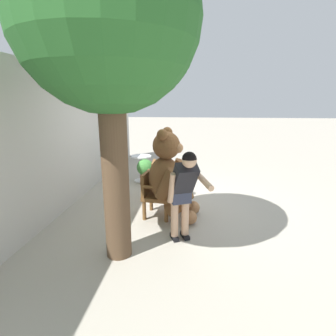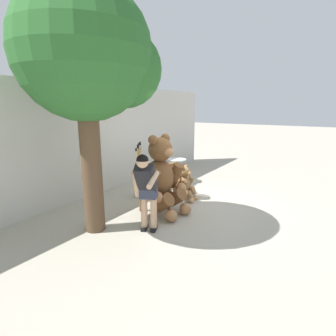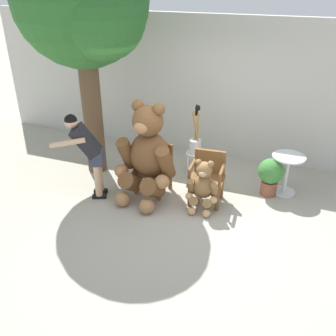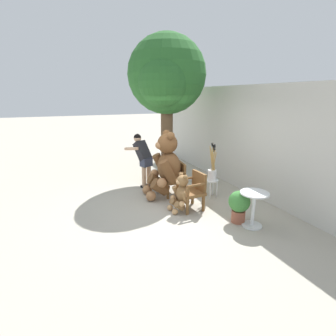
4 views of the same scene
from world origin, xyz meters
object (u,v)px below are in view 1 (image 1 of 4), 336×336
at_px(wooden_chair_left, 155,193).
at_px(person_visitor, 183,188).
at_px(round_side_table, 141,165).
at_px(teddy_bear_large, 169,175).
at_px(teddy_bear_small, 174,180).
at_px(brush_bucket, 121,174).
at_px(wooden_chair_right, 161,179).
at_px(patio_tree, 115,28).
at_px(white_stool, 121,188).
at_px(potted_plant, 145,170).

xyz_separation_m(wooden_chair_left, person_visitor, (-0.95, -0.58, 0.44)).
bearing_deg(round_side_table, teddy_bear_large, -155.92).
distance_m(wooden_chair_left, teddy_bear_small, 1.00).
height_order(teddy_bear_small, round_side_table, teddy_bear_small).
bearing_deg(teddy_bear_small, person_visitor, -171.38).
relative_size(teddy_bear_small, round_side_table, 1.21).
relative_size(teddy_bear_small, brush_bucket, 0.91).
xyz_separation_m(wooden_chair_right, round_side_table, (1.22, 0.71, -0.01)).
height_order(person_visitor, patio_tree, patio_tree).
bearing_deg(teddy_bear_small, white_stool, 113.43).
bearing_deg(round_side_table, wooden_chair_right, -149.92).
bearing_deg(wooden_chair_left, teddy_bear_large, -93.87).
bearing_deg(teddy_bear_large, patio_tree, 156.74).
xyz_separation_m(teddy_bear_large, person_visitor, (-0.93, -0.31, 0.07)).
height_order(wooden_chair_left, teddy_bear_small, teddy_bear_small).
height_order(person_visitor, brush_bucket, person_visitor).
distance_m(wooden_chair_left, teddy_bear_large, 0.46).
xyz_separation_m(teddy_bear_large, white_stool, (0.51, 1.07, -0.48)).
height_order(round_side_table, patio_tree, patio_tree).
height_order(teddy_bear_small, brush_bucket, brush_bucket).
relative_size(white_stool, round_side_table, 0.64).
distance_m(wooden_chair_right, white_stool, 0.93).
height_order(wooden_chair_left, potted_plant, wooden_chair_left).
distance_m(wooden_chair_left, brush_bucket, 0.96).
bearing_deg(wooden_chair_right, round_side_table, 30.08).
distance_m(patio_tree, potted_plant, 4.15).
xyz_separation_m(wooden_chair_left, patio_tree, (-1.27, 0.27, 2.56)).
bearing_deg(brush_bucket, teddy_bear_large, -115.41).
height_order(teddy_bear_large, teddy_bear_small, teddy_bear_large).
bearing_deg(round_side_table, patio_tree, -172.70).
relative_size(teddy_bear_large, brush_bucket, 1.77).
height_order(teddy_bear_small, patio_tree, patio_tree).
relative_size(wooden_chair_right, brush_bucket, 0.90).
height_order(white_stool, potted_plant, potted_plant).
xyz_separation_m(teddy_bear_small, person_visitor, (-1.91, -0.29, 0.47)).
bearing_deg(brush_bucket, wooden_chair_left, -121.53).
bearing_deg(wooden_chair_right, teddy_bear_small, -88.50).
relative_size(round_side_table, patio_tree, 0.17).
height_order(teddy_bear_small, white_stool, teddy_bear_small).
relative_size(brush_bucket, potted_plant, 1.41).
bearing_deg(patio_tree, white_stool, 16.86).
bearing_deg(white_stool, teddy_bear_small, -66.57).
height_order(wooden_chair_right, patio_tree, patio_tree).
xyz_separation_m(wooden_chair_right, person_visitor, (-1.90, -0.58, 0.44)).
height_order(wooden_chair_left, wooden_chair_right, same).
relative_size(patio_tree, potted_plant, 6.21).
relative_size(teddy_bear_small, white_stool, 1.90).
bearing_deg(round_side_table, potted_plant, -148.46).
bearing_deg(person_visitor, brush_bucket, 43.72).
bearing_deg(brush_bucket, white_stool, -173.74).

